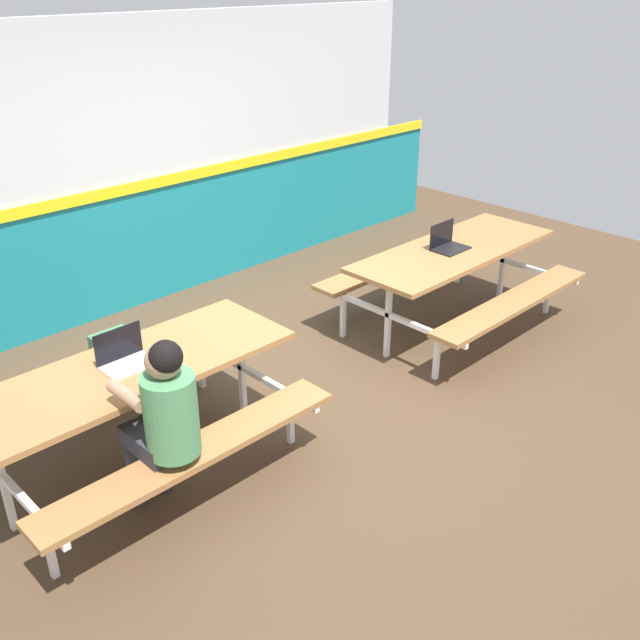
{
  "coord_description": "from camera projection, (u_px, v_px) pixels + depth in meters",
  "views": [
    {
      "loc": [
        -3.36,
        -3.27,
        2.93
      ],
      "look_at": [
        0.0,
        0.16,
        0.55
      ],
      "focal_mm": 39.94,
      "sensor_mm": 36.0,
      "label": 1
    }
  ],
  "objects": [
    {
      "name": "ground_plane",
      "position": [
        334.0,
        391.0,
        5.51
      ],
      "size": [
        10.0,
        10.0,
        0.02
      ],
      "primitive_type": "cube",
      "color": "#4C3826"
    },
    {
      "name": "accent_backdrop",
      "position": [
        144.0,
        172.0,
        6.53
      ],
      "size": [
        8.0,
        0.14,
        2.6
      ],
      "color": "teal",
      "rests_on": "ground"
    },
    {
      "name": "laptop_dark",
      "position": [
        447.0,
        244.0,
        6.17
      ],
      "size": [
        0.32,
        0.22,
        0.22
      ],
      "color": "black",
      "rests_on": "picnic_table_right"
    },
    {
      "name": "laptop_silver",
      "position": [
        126.0,
        358.0,
        4.36
      ],
      "size": [
        0.32,
        0.22,
        0.22
      ],
      "color": "silver",
      "rests_on": "picnic_table_left"
    },
    {
      "name": "backpack_dark",
      "position": [
        114.0,
        359.0,
        5.5
      ],
      "size": [
        0.3,
        0.22,
        0.44
      ],
      "color": "#3F724C",
      "rests_on": "ground"
    },
    {
      "name": "picnic_table_left",
      "position": [
        133.0,
        389.0,
        4.43
      ],
      "size": [
        2.08,
        1.56,
        0.74
      ],
      "color": "#9E6B3D",
      "rests_on": "ground"
    },
    {
      "name": "picnic_table_right",
      "position": [
        452.0,
        266.0,
        6.27
      ],
      "size": [
        2.08,
        1.56,
        0.74
      ],
      "color": "#9E6B3D",
      "rests_on": "ground"
    },
    {
      "name": "student_nearer",
      "position": [
        164.0,
        416.0,
        3.94
      ],
      "size": [
        0.36,
        0.53,
        1.21
      ],
      "color": "#2D2D38",
      "rests_on": "ground"
    }
  ]
}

